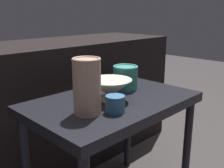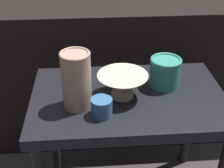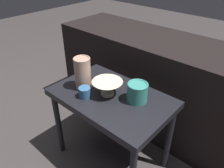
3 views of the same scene
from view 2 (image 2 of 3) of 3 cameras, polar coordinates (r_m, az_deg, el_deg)
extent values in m
cube|color=black|center=(1.12, 3.03, -2.84)|extent=(0.69, 0.44, 0.04)
cylinder|color=black|center=(1.43, -10.72, -7.92)|extent=(0.04, 0.04, 0.49)
cylinder|color=black|center=(1.49, 13.87, -6.68)|extent=(0.04, 0.04, 0.49)
cube|color=black|center=(1.67, 0.61, 3.36)|extent=(1.66, 0.50, 0.71)
cylinder|color=beige|center=(1.10, 1.90, -1.88)|extent=(0.08, 0.08, 0.02)
cone|color=beige|center=(1.07, 1.94, 0.06)|extent=(0.17, 0.17, 0.07)
cylinder|color=tan|center=(1.01, -6.50, 0.57)|extent=(0.10, 0.10, 0.19)
torus|color=tan|center=(0.96, -6.84, 5.48)|extent=(0.10, 0.10, 0.01)
cylinder|color=teal|center=(1.15, 9.65, 2.03)|extent=(0.11, 0.11, 0.10)
torus|color=teal|center=(1.13, 9.88, 4.33)|extent=(0.11, 0.11, 0.01)
cylinder|color=#33608E|center=(0.99, -1.90, -4.26)|extent=(0.07, 0.07, 0.06)
camera|label=1|loc=(0.69, -65.85, -12.19)|focal=42.00mm
camera|label=3|loc=(0.84, 80.92, 14.30)|focal=35.00mm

